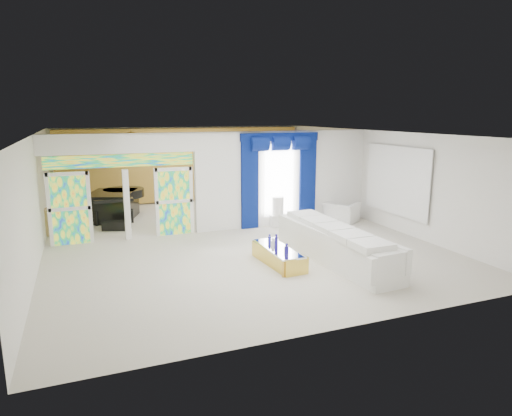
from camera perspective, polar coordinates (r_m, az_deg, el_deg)
name	(u,v)px	position (r m, az deg, el deg)	size (l,w,h in m)	color
floor	(231,238)	(13.07, -3.15, -3.80)	(12.00, 12.00, 0.00)	#B7AF9E
dividing_wall	(285,178)	(14.45, 3.67, 3.79)	(5.70, 0.18, 3.00)	white
dividing_header	(120,143)	(13.03, -16.81, 7.84)	(4.30, 0.18, 0.55)	white
stained_panel_left	(70,209)	(13.22, -22.52, -0.08)	(0.95, 0.04, 2.00)	#994C3F
stained_panel_right	(174,201)	(13.44, -10.32, 0.84)	(0.95, 0.04, 2.00)	#994C3F
stained_transom	(121,161)	(13.07, -16.69, 5.76)	(4.00, 0.05, 0.35)	#994C3F
window_pane	(279,181)	(14.27, 2.93, 3.49)	(1.00, 0.02, 2.30)	white
blue_drape_left	(250,184)	(13.87, -0.80, 3.05)	(0.55, 0.10, 2.80)	#030E41
blue_drape_right	(307,181)	(14.68, 6.54, 3.47)	(0.55, 0.10, 2.80)	#030E41
blue_pelmet	(280,137)	(14.10, 3.04, 8.98)	(2.60, 0.12, 0.25)	#030E41
wall_mirror	(397,181)	(14.23, 17.41, 3.34)	(0.04, 2.70, 1.90)	white
gold_curtains	(185,165)	(18.40, -8.99, 5.42)	(9.70, 0.12, 2.90)	#B17E2A
white_sofa	(335,246)	(11.10, 9.94, -4.75)	(0.88, 4.11, 0.78)	white
coffee_table	(279,256)	(10.80, 2.89, -6.13)	(0.59, 1.77, 0.39)	gold
console_table	(286,220)	(14.49, 3.85, -1.50)	(1.10, 0.35, 0.37)	white
table_lamp	(278,206)	(14.26, 2.79, 0.25)	(0.36, 0.36, 0.58)	white
armchair	(341,212)	(15.17, 10.74, -0.50)	(1.02, 0.89, 0.66)	white
grand_piano	(112,206)	(16.03, -17.75, 0.29)	(1.40, 1.83, 0.93)	black
piano_bench	(117,226)	(14.54, -17.24, -2.15)	(0.84, 0.33, 0.28)	black
tv_console	(56,221)	(14.64, -24.02, -1.53)	(0.55, 0.50, 0.79)	tan
chandelier	(131,141)	(15.47, -15.51, 8.20)	(0.60, 0.60, 0.60)	gold
decanters	(279,245)	(10.68, 2.87, -4.71)	(0.17, 1.10, 0.29)	navy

